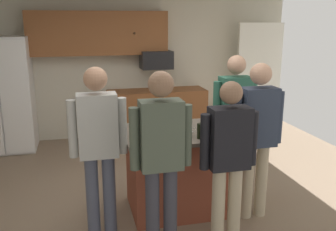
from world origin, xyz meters
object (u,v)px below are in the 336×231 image
at_px(mug_blue_stoneware, 214,129).
at_px(glass_short_whisky, 209,131).
at_px(person_elder_center, 229,153).
at_px(person_guest_left, 257,131).
at_px(glass_dark_ale, 168,127).
at_px(person_guest_by_door, 98,141).
at_px(person_guest_right, 161,151).
at_px(person_host_foreground, 234,114).
at_px(refrigerator, 4,95).
at_px(kitchen_island, 174,170).
at_px(mug_ceramic_white, 189,131).
at_px(glass_pilsner, 184,124).
at_px(microwave_over_range, 156,60).
at_px(glass_stout_tall, 200,131).

bearing_deg(mug_blue_stoneware, glass_short_whisky, -138.81).
distance_m(person_elder_center, person_guest_left, 0.63).
height_order(glass_dark_ale, mug_blue_stoneware, glass_dark_ale).
relative_size(person_guest_by_door, person_guest_right, 1.00).
height_order(person_host_foreground, person_elder_center, person_host_foreground).
relative_size(person_guest_by_door, glass_short_whisky, 14.18).
bearing_deg(person_host_foreground, refrigerator, -57.41).
distance_m(kitchen_island, mug_ceramic_white, 0.57).
xyz_separation_m(person_host_foreground, glass_pilsner, (-0.72, -0.25, -0.00)).
xyz_separation_m(refrigerator, kitchen_island, (2.21, -2.66, -0.47)).
relative_size(glass_dark_ale, glass_pilsner, 1.25).
distance_m(person_guest_left, glass_pilsner, 0.81).
bearing_deg(microwave_over_range, glass_stout_tall, -93.63).
bearing_deg(person_guest_right, mug_blue_stoneware, -28.03).
bearing_deg(kitchen_island, glass_stout_tall, -58.36).
distance_m(person_guest_by_door, glass_short_whisky, 1.16).
bearing_deg(glass_pilsner, person_host_foreground, 19.41).
distance_m(person_host_foreground, person_guest_by_door, 1.81).
bearing_deg(glass_dark_ale, glass_pilsner, 32.23).
relative_size(person_elder_center, mug_ceramic_white, 13.44).
bearing_deg(microwave_over_range, person_guest_right, -101.41).
distance_m(refrigerator, glass_stout_tall, 3.82).
height_order(person_guest_by_door, mug_ceramic_white, person_guest_by_door).
xyz_separation_m(refrigerator, person_host_foreground, (3.06, -2.35, 0.06)).
relative_size(microwave_over_range, kitchen_island, 0.49).
xyz_separation_m(refrigerator, person_guest_left, (3.03, -3.03, 0.05)).
xyz_separation_m(person_guest_by_door, person_guest_right, (0.53, -0.46, 0.00)).
xyz_separation_m(refrigerator, microwave_over_range, (2.60, 0.12, 0.50)).
height_order(glass_pilsner, mug_ceramic_white, glass_pilsner).
bearing_deg(refrigerator, person_guest_by_door, -65.38).
distance_m(kitchen_island, person_host_foreground, 1.05).
relative_size(person_guest_left, mug_blue_stoneware, 12.86).
xyz_separation_m(person_guest_right, glass_dark_ale, (0.23, 0.68, 0.02)).
xyz_separation_m(glass_stout_tall, glass_pilsner, (-0.06, 0.37, -0.02)).
distance_m(person_elder_center, person_guest_by_door, 1.27).
bearing_deg(microwave_over_range, glass_dark_ale, -99.56).
bearing_deg(person_guest_left, person_host_foreground, -68.20).
relative_size(refrigerator, glass_stout_tall, 11.62).
relative_size(person_guest_right, glass_short_whisky, 14.22).
xyz_separation_m(person_elder_center, person_guest_right, (-0.65, -0.00, 0.08)).
xyz_separation_m(microwave_over_range, glass_pilsner, (-0.26, -2.72, -0.44)).
relative_size(person_guest_right, mug_ceramic_white, 14.39).
bearing_deg(person_host_foreground, glass_stout_tall, 23.43).
xyz_separation_m(refrigerator, mug_ceramic_white, (2.32, -2.86, 0.05)).
bearing_deg(glass_pilsner, glass_stout_tall, -80.10).
bearing_deg(mug_ceramic_white, glass_pilsner, 84.85).
xyz_separation_m(kitchen_island, glass_stout_tall, (0.19, -0.31, 0.55)).
bearing_deg(mug_ceramic_white, glass_short_whisky, -16.05).
height_order(microwave_over_range, person_guest_by_door, person_guest_by_door).
relative_size(person_guest_left, person_guest_by_door, 1.00).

